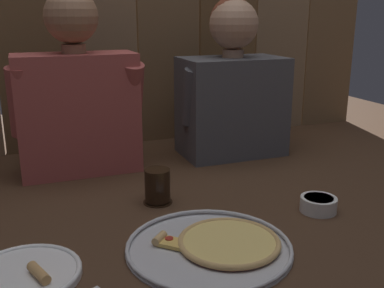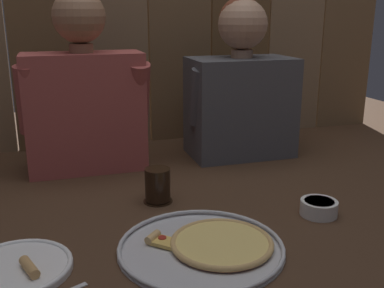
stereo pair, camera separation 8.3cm
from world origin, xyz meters
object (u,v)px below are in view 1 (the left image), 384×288
drinking_glass (158,186)px  diner_right (232,87)px  dinner_plate (24,274)px  diner_left (77,91)px  dipping_bowl (318,204)px  pizza_tray (216,245)px

drinking_glass → diner_right: diner_right is taller
dinner_plate → diner_right: size_ratio=0.41×
diner_left → dipping_bowl: bearing=-45.7°
pizza_tray → diner_left: diner_left is taller
dinner_plate → dipping_bowl: bearing=4.5°
pizza_tray → dipping_bowl: dipping_bowl is taller
drinking_glass → diner_left: diner_left is taller
pizza_tray → diner_right: (0.37, 0.68, 0.25)m
dinner_plate → drinking_glass: bearing=36.6°
dipping_bowl → diner_right: diner_right is taller
pizza_tray → dipping_bowl: size_ratio=3.86×
drinking_glass → diner_right: bearing=41.7°
dipping_bowl → diner_left: size_ratio=0.16×
dinner_plate → dipping_bowl: (0.79, 0.06, 0.01)m
pizza_tray → dinner_plate: 0.43m
pizza_tray → drinking_glass: drinking_glass is taller
dinner_plate → diner_left: diner_left is taller
dipping_bowl → diner_left: (-0.58, 0.59, 0.26)m
pizza_tray → dipping_bowl: (0.36, 0.09, 0.01)m
dipping_bowl → diner_left: diner_left is taller
pizza_tray → diner_right: 0.82m
drinking_glass → diner_left: size_ratio=0.17×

